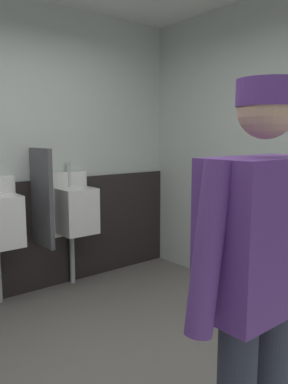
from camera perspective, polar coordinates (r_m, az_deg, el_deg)
name	(u,v)px	position (r m, az deg, el deg)	size (l,w,h in m)	color
urinal_middle	(75,210)	(3.87, -10.20, -2.68)	(0.40, 0.34, 1.24)	white
privacy_divider_panel	(42,198)	(3.61, -14.95, -0.82)	(0.04, 0.40, 0.90)	#4C4C51
person	(261,278)	(1.48, 17.02, -12.16)	(0.69, 0.60, 1.70)	#2D3342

